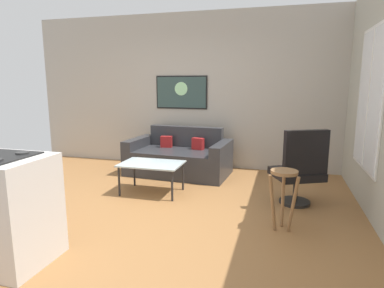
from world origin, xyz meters
name	(u,v)px	position (x,y,z in m)	size (l,w,h in m)	color
ground	(144,213)	(0.00, 0.00, -0.02)	(6.40, 6.40, 0.04)	olive
back_wall	(195,91)	(0.00, 2.42, 1.40)	(6.40, 0.05, 2.80)	#ADA599
couch	(179,158)	(-0.10, 1.78, 0.27)	(1.77, 1.05, 0.78)	#2C2D31
coffee_table	(152,166)	(-0.17, 0.69, 0.40)	(0.86, 0.58, 0.44)	silver
armchair	(300,169)	(1.83, 0.71, 0.49)	(0.74, 0.73, 1.00)	black
bar_stool	(284,186)	(1.63, -0.06, 0.49)	(0.33, 0.32, 0.65)	olive
wall_painting	(181,92)	(-0.25, 2.38, 1.38)	(0.98, 0.03, 0.61)	black
window	(369,99)	(2.59, 0.90, 1.36)	(0.03, 1.19, 1.72)	silver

